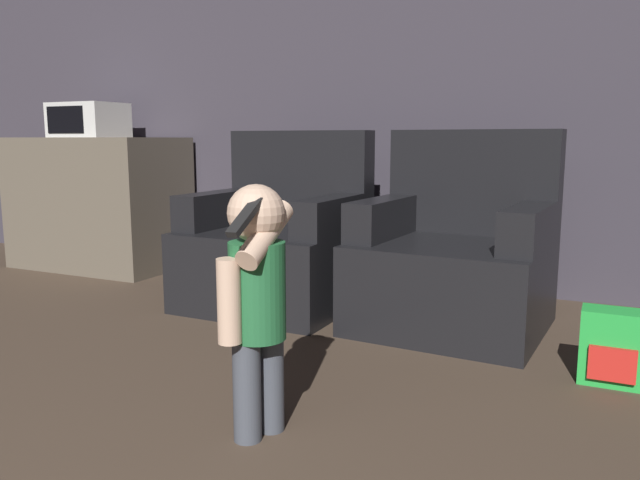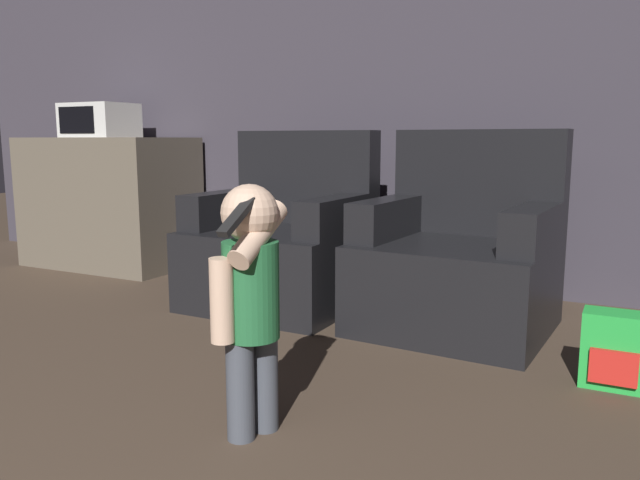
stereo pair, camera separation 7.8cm
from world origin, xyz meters
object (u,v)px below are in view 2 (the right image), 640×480
(person_toddler, at_px, (250,290))
(toy_backpack, at_px, (615,351))
(armchair_right, at_px, (459,261))
(armchair_left, at_px, (283,246))
(microwave, at_px, (100,121))

(person_toddler, height_order, toy_backpack, person_toddler)
(armchair_right, bearing_deg, armchair_left, -176.20)
(toy_backpack, xyz_separation_m, microwave, (-3.55, 0.90, 0.94))
(toy_backpack, relative_size, microwave, 0.60)
(toy_backpack, bearing_deg, person_toddler, -136.91)
(armchair_right, relative_size, person_toddler, 1.23)
(armchair_right, relative_size, microwave, 2.04)
(armchair_right, bearing_deg, person_toddler, -97.09)
(person_toddler, xyz_separation_m, microwave, (-2.52, 1.86, 0.60))
(armchair_right, bearing_deg, toy_backpack, -31.08)
(toy_backpack, bearing_deg, armchair_left, 163.66)
(armchair_right, xyz_separation_m, toy_backpack, (0.74, -0.52, -0.19))
(person_toddler, bearing_deg, armchair_left, -134.77)
(person_toddler, xyz_separation_m, toy_backpack, (1.03, 0.96, -0.33))
(armchair_left, distance_m, toy_backpack, 1.85)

